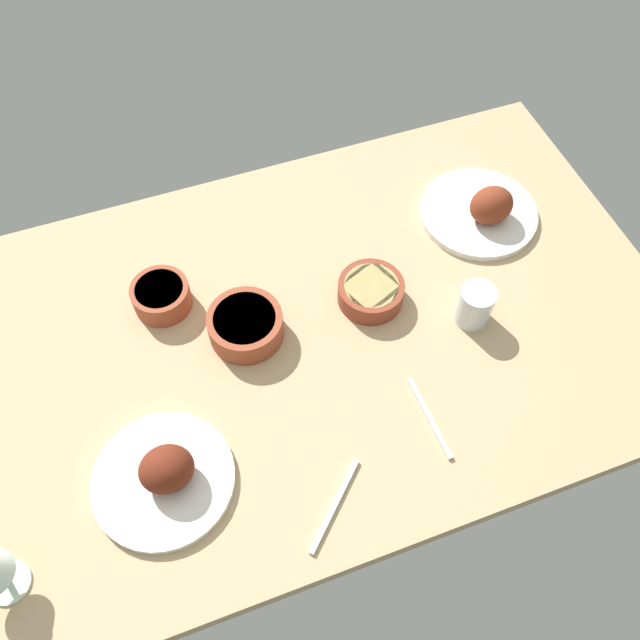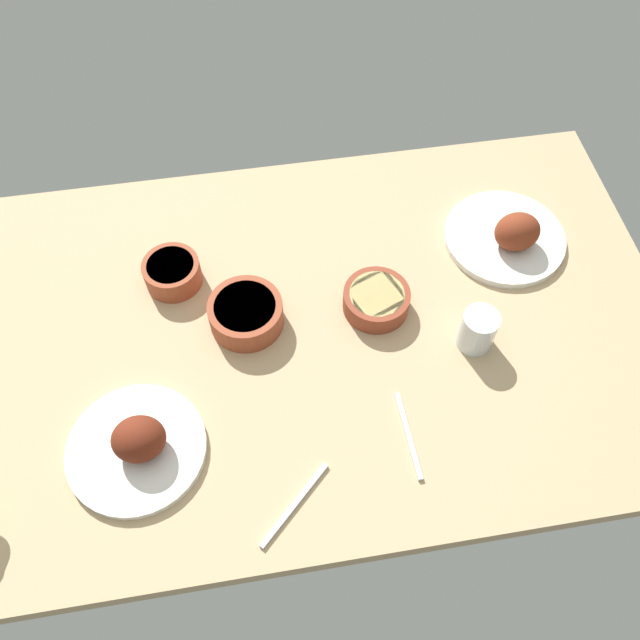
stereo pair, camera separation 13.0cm
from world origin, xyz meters
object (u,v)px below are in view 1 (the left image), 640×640
(plate_near_viewer, at_px, (483,210))
(fork_loose, at_px, (430,418))
(spoon_loose, at_px, (335,506))
(bowl_cream, at_px, (161,296))
(plate_far_side, at_px, (165,476))
(bowl_pasta, at_px, (371,291))
(bowl_sauce, at_px, (246,325))
(water_tumbler, at_px, (475,305))

(plate_near_viewer, distance_m, fork_loose, 0.50)
(plate_near_viewer, bearing_deg, spoon_loose, 42.81)
(bowl_cream, xyz_separation_m, fork_loose, (-0.40, 0.41, -0.03))
(plate_far_side, relative_size, spoon_loose, 1.40)
(bowl_pasta, distance_m, bowl_sauce, 0.26)
(plate_far_side, bearing_deg, bowl_pasta, -153.80)
(plate_near_viewer, bearing_deg, fork_loose, 52.11)
(plate_near_viewer, distance_m, spoon_loose, 0.72)
(plate_far_side, relative_size, fork_loose, 1.48)
(plate_near_viewer, height_order, bowl_pasta, plate_near_viewer)
(bowl_sauce, relative_size, spoon_loose, 0.83)
(plate_near_viewer, relative_size, bowl_sauce, 1.76)
(plate_far_side, relative_size, water_tumbler, 2.81)
(plate_far_side, xyz_separation_m, spoon_loose, (-0.26, 0.14, -0.02))
(bowl_pasta, xyz_separation_m, water_tumbler, (-0.17, 0.11, 0.02))
(bowl_pasta, bearing_deg, bowl_cream, -18.14)
(fork_loose, bearing_deg, bowl_pasta, 178.59)
(plate_near_viewer, distance_m, bowl_cream, 0.71)
(plate_far_side, height_order, bowl_cream, plate_far_side)
(bowl_sauce, bearing_deg, plate_far_side, 48.08)
(plate_far_side, distance_m, bowl_sauce, 0.32)
(bowl_sauce, xyz_separation_m, spoon_loose, (-0.04, 0.38, -0.03))
(bowl_cream, relative_size, bowl_sauce, 0.79)
(bowl_cream, distance_m, water_tumbler, 0.62)
(spoon_loose, bearing_deg, plate_near_viewer, 179.26)
(bowl_cream, height_order, water_tumbler, water_tumbler)
(fork_loose, relative_size, spoon_loose, 0.95)
(plate_far_side, xyz_separation_m, water_tumbler, (-0.64, -0.12, 0.02))
(plate_near_viewer, height_order, bowl_cream, plate_near_viewer)
(water_tumbler, height_order, fork_loose, water_tumbler)
(bowl_cream, relative_size, water_tumbler, 1.32)
(plate_near_viewer, distance_m, water_tumbler, 0.27)
(bowl_cream, distance_m, spoon_loose, 0.53)
(water_tumbler, height_order, spoon_loose, water_tumbler)
(bowl_cream, distance_m, fork_loose, 0.57)
(bowl_cream, bearing_deg, bowl_sauce, 138.00)
(spoon_loose, bearing_deg, bowl_sauce, -127.23)
(plate_far_side, bearing_deg, bowl_sauce, -131.92)
(fork_loose, bearing_deg, spoon_loose, -69.04)
(water_tumbler, bearing_deg, bowl_sauce, -15.18)
(bowl_cream, xyz_separation_m, bowl_sauce, (-0.14, 0.12, 0.00))
(bowl_sauce, xyz_separation_m, water_tumbler, (-0.43, 0.12, 0.01))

